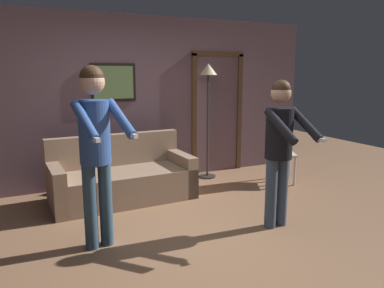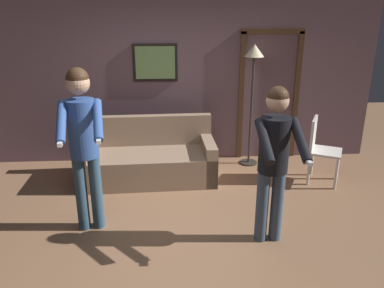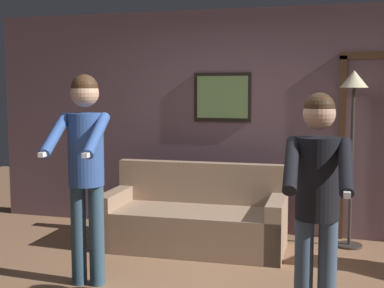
# 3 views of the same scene
# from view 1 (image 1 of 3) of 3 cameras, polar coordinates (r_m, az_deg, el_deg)

# --- Properties ---
(ground_plane) EXTENTS (12.00, 12.00, 0.00)m
(ground_plane) POSITION_cam_1_polar(r_m,az_deg,el_deg) (4.18, 0.38, -13.68)
(ground_plane) COLOR #8B6346
(back_wall_assembly) EXTENTS (6.40, 0.10, 2.60)m
(back_wall_assembly) POSITION_cam_1_polar(r_m,az_deg,el_deg) (5.96, -9.12, 6.58)
(back_wall_assembly) COLOR #6C515C
(back_wall_assembly) RESTS_ON ground_plane
(couch) EXTENTS (1.93, 0.91, 0.87)m
(couch) POSITION_cam_1_polar(r_m,az_deg,el_deg) (5.27, -10.61, -5.38)
(couch) COLOR #967960
(couch) RESTS_ON ground_plane
(torchiere_lamp) EXTENTS (0.29, 0.29, 1.87)m
(torchiere_lamp) POSITION_cam_1_polar(r_m,az_deg,el_deg) (6.09, 2.46, 8.76)
(torchiere_lamp) COLOR #332D28
(torchiere_lamp) RESTS_ON ground_plane
(person_standing_left) EXTENTS (0.51, 0.72, 1.80)m
(person_standing_left) POSITION_cam_1_polar(r_m,az_deg,el_deg) (3.70, -14.49, 0.70)
(person_standing_left) COLOR #304B60
(person_standing_left) RESTS_ON ground_plane
(person_standing_right) EXTENTS (0.45, 0.64, 1.66)m
(person_standing_right) POSITION_cam_1_polar(r_m,az_deg,el_deg) (4.22, 13.25, 0.49)
(person_standing_right) COLOR #3D4F67
(person_standing_right) RESTS_ON ground_plane
(dining_chair_distant) EXTENTS (0.57, 0.57, 0.93)m
(dining_chair_distant) POSITION_cam_1_polar(r_m,az_deg,el_deg) (6.06, 12.65, -0.87)
(dining_chair_distant) COLOR silver
(dining_chair_distant) RESTS_ON ground_plane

